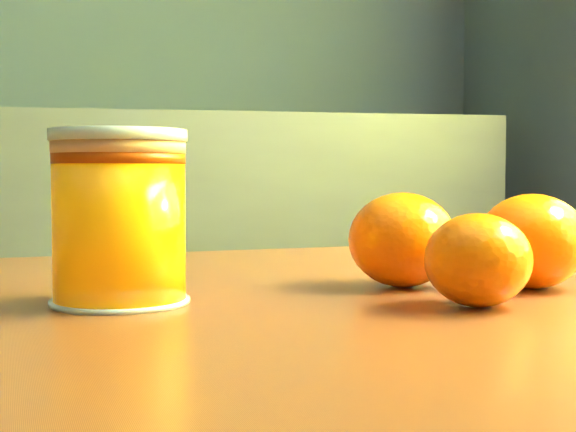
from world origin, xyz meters
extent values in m
cube|color=brown|center=(0.93, 0.08, 0.68)|extent=(1.01, 0.77, 0.04)
cylinder|color=orange|center=(0.77, 0.08, 0.74)|extent=(0.08, 0.08, 0.09)
cylinder|color=#F4A063|center=(0.77, 0.08, 0.79)|extent=(0.08, 0.08, 0.01)
cylinder|color=silver|center=(0.77, 0.08, 0.80)|extent=(0.08, 0.08, 0.01)
ellipsoid|color=#FF6405|center=(0.96, 0.11, 0.73)|extent=(0.09, 0.09, 0.07)
ellipsoid|color=#FF6405|center=(0.98, 0.02, 0.73)|extent=(0.07, 0.07, 0.06)
ellipsoid|color=#FF6405|center=(1.05, 0.09, 0.73)|extent=(0.09, 0.09, 0.06)
camera|label=1|loc=(0.77, -0.41, 0.78)|focal=50.00mm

